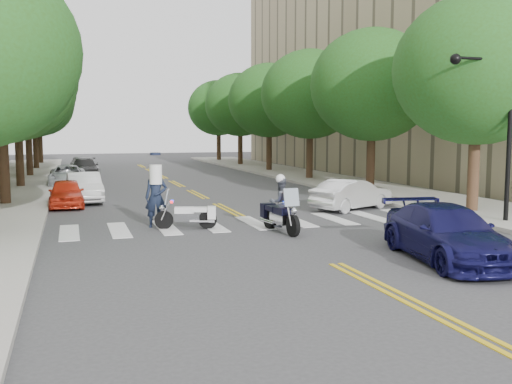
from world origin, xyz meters
name	(u,v)px	position (x,y,z in m)	size (l,w,h in m)	color
ground	(335,264)	(0.00, 0.00, 0.00)	(140.00, 140.00, 0.00)	#38383A
sidewalk_left	(7,187)	(-9.50, 22.00, 0.07)	(5.00, 60.00, 0.15)	#9E9991
sidewalk_right	(319,179)	(9.50, 22.00, 0.07)	(5.00, 60.00, 0.15)	#9E9991
building_right	(490,32)	(26.00, 26.00, 11.00)	(26.00, 44.00, 22.00)	tan
tree_l_2	(16,88)	(-8.80, 22.00, 5.55)	(6.40, 6.40, 8.45)	#382316
tree_l_3	(27,96)	(-8.80, 30.00, 5.55)	(6.40, 6.40, 8.45)	#382316
tree_l_4	(34,102)	(-8.80, 38.00, 5.55)	(6.40, 6.40, 8.45)	#382316
tree_l_5	(39,106)	(-8.80, 46.00, 5.55)	(6.40, 6.40, 8.45)	#382316
tree_r_0	(478,70)	(8.80, 6.00, 5.55)	(6.40, 6.40, 8.45)	#382316
tree_r_1	(372,85)	(8.80, 14.00, 5.55)	(6.40, 6.40, 8.45)	#382316
tree_r_2	(310,94)	(8.80, 22.00, 5.55)	(6.40, 6.40, 8.45)	#382316
tree_r_3	(269,101)	(8.80, 30.00, 5.55)	(6.40, 6.40, 8.45)	#382316
tree_r_4	(240,105)	(8.80, 38.00, 5.55)	(6.40, 6.40, 8.45)	#382316
tree_r_5	(219,108)	(8.80, 46.00, 5.55)	(6.40, 6.40, 8.45)	#382316
traffic_signal_pole	(499,116)	(7.72, 3.50, 3.72)	(2.82, 0.42, 6.00)	black
motorcycle_police	(280,206)	(0.23, 4.55, 0.83)	(0.84, 2.30, 1.87)	black
motorcycle_parked	(191,215)	(-2.34, 6.01, 0.46)	(2.03, 0.83, 1.33)	black
officer_standing	(156,197)	(-3.39, 6.73, 1.01)	(0.74, 0.49, 2.03)	#161D31
convertible	(352,194)	(4.87, 8.50, 0.64)	(1.34, 3.86, 1.27)	silver
sedan_blue	(447,233)	(2.82, -0.50, 0.69)	(1.93, 4.75, 1.38)	#100F42
parked_car_a	(66,193)	(-6.30, 13.00, 0.60)	(1.41, 3.50, 1.19)	red
parked_car_b	(84,187)	(-5.54, 14.50, 0.67)	(1.41, 4.05, 1.33)	silver
parked_car_c	(67,176)	(-6.30, 22.54, 0.61)	(2.04, 4.41, 1.23)	#B8BCC0
parked_car_d	(84,168)	(-5.20, 28.50, 0.66)	(1.84, 4.53, 1.31)	black
parked_car_e	(84,166)	(-5.20, 29.50, 0.75)	(1.78, 4.42, 1.51)	#9D9DA2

